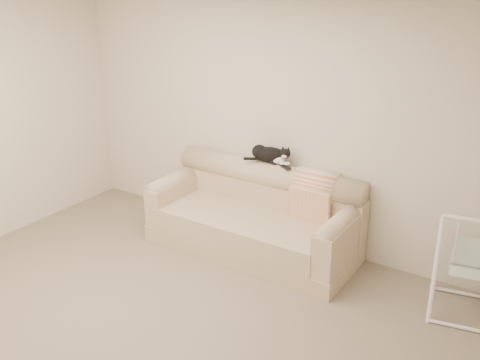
{
  "coord_description": "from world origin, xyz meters",
  "views": [
    {
      "loc": [
        2.69,
        -2.76,
        2.76
      ],
      "look_at": [
        0.06,
        1.27,
        0.9
      ],
      "focal_mm": 40.0,
      "sensor_mm": 36.0,
      "label": 1
    }
  ],
  "objects_px": {
    "remote_a": "(270,162)",
    "remote_b": "(285,166)",
    "tuxedo_cat": "(270,154)",
    "baby_swing": "(468,266)",
    "sofa": "(256,218)"
  },
  "relations": [
    {
      "from": "remote_a",
      "to": "remote_b",
      "type": "height_order",
      "value": "remote_a"
    },
    {
      "from": "remote_b",
      "to": "tuxedo_cat",
      "type": "xyz_separation_m",
      "value": [
        -0.2,
        0.03,
        0.09
      ]
    },
    {
      "from": "remote_a",
      "to": "remote_b",
      "type": "relative_size",
      "value": 1.08
    },
    {
      "from": "baby_swing",
      "to": "sofa",
      "type": "bearing_deg",
      "value": 179.79
    },
    {
      "from": "remote_b",
      "to": "baby_swing",
      "type": "distance_m",
      "value": 1.96
    },
    {
      "from": "sofa",
      "to": "tuxedo_cat",
      "type": "relative_size",
      "value": 4.32
    },
    {
      "from": "remote_a",
      "to": "remote_b",
      "type": "distance_m",
      "value": 0.21
    },
    {
      "from": "sofa",
      "to": "baby_swing",
      "type": "relative_size",
      "value": 2.44
    },
    {
      "from": "tuxedo_cat",
      "to": "baby_swing",
      "type": "relative_size",
      "value": 0.56
    },
    {
      "from": "sofa",
      "to": "remote_b",
      "type": "relative_size",
      "value": 12.86
    },
    {
      "from": "tuxedo_cat",
      "to": "baby_swing",
      "type": "xyz_separation_m",
      "value": [
        2.1,
        -0.25,
        -0.55
      ]
    },
    {
      "from": "sofa",
      "to": "baby_swing",
      "type": "bearing_deg",
      "value": -0.21
    },
    {
      "from": "sofa",
      "to": "tuxedo_cat",
      "type": "bearing_deg",
      "value": 85.35
    },
    {
      "from": "sofa",
      "to": "tuxedo_cat",
      "type": "height_order",
      "value": "tuxedo_cat"
    },
    {
      "from": "tuxedo_cat",
      "to": "remote_a",
      "type": "bearing_deg",
      "value": 137.1
    }
  ]
}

